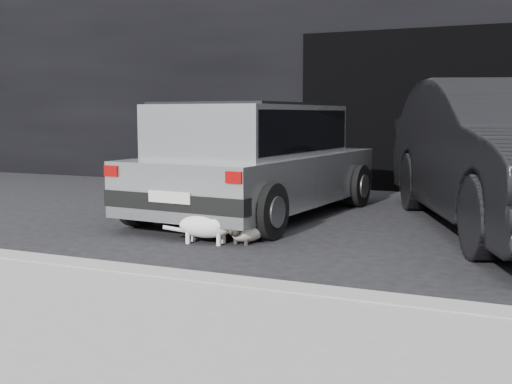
% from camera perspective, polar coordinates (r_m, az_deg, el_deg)
% --- Properties ---
extents(ground, '(80.00, 80.00, 0.00)m').
position_cam_1_polar(ground, '(7.14, 0.96, -3.18)').
color(ground, black).
rests_on(ground, ground).
extents(building_facade, '(34.00, 4.00, 5.00)m').
position_cam_1_polar(building_facade, '(12.66, 16.24, 12.31)').
color(building_facade, black).
rests_on(building_facade, ground).
extents(garage_opening, '(4.00, 0.10, 2.60)m').
position_cam_1_polar(garage_opening, '(10.61, 14.55, 6.96)').
color(garage_opening, black).
rests_on(garage_opening, ground).
extents(curb, '(18.00, 0.25, 0.12)m').
position_cam_1_polar(curb, '(4.41, -0.21, -8.76)').
color(curb, gray).
rests_on(curb, ground).
extents(sidewalk, '(18.00, 2.20, 0.11)m').
position_cam_1_polar(sidewalk, '(3.41, -8.71, -13.74)').
color(sidewalk, gray).
rests_on(sidewalk, ground).
extents(silver_hatchback, '(2.10, 3.88, 1.39)m').
position_cam_1_polar(silver_hatchback, '(7.84, -0.05, 3.30)').
color(silver_hatchback, '#AEB0B3').
rests_on(silver_hatchback, ground).
extents(cat_siamese, '(0.32, 0.73, 0.25)m').
position_cam_1_polar(cat_siamese, '(6.27, -0.83, -3.53)').
color(cat_siamese, beige).
rests_on(cat_siamese, ground).
extents(cat_white, '(0.80, 0.33, 0.38)m').
position_cam_1_polar(cat_white, '(6.25, -4.18, -2.95)').
color(cat_white, white).
rests_on(cat_white, ground).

